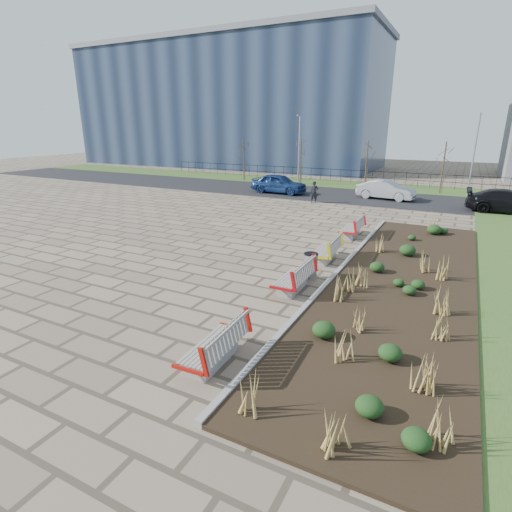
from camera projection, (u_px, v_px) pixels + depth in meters
The scene contains 22 objects.
ground at pixel (169, 303), 12.37m from camera, with size 120.00×120.00×0.00m, color #806E58.
planting_bed at pixel (404, 283), 13.85m from camera, with size 4.50×18.00×0.10m, color black.
planting_curb at pixel (338, 271), 14.85m from camera, with size 0.16×18.00×0.15m, color gray.
grass_verge_far at pixel (368, 186), 35.99m from camera, with size 80.00×5.00×0.04m, color #33511E.
road at pixel (351, 196), 30.93m from camera, with size 80.00×7.00×0.02m, color black.
bench_a at pixel (213, 343), 9.15m from camera, with size 0.90×2.10×1.00m, color #AB130B, non-canonical shape.
bench_b at pixel (293, 276), 13.24m from camera, with size 0.90×2.10×1.00m, color #A60B0F, non-canonical shape.
bench_c at pixel (326, 248), 16.18m from camera, with size 0.90×2.10×1.00m, color yellow, non-canonical shape.
bench_d at pixel (351, 227), 19.64m from camera, with size 0.90×2.10×1.00m, color red, non-canonical shape.
litter_bin at pixel (311, 266), 14.19m from camera, with size 0.49×0.49×0.95m, color #B2B2B7.
pedestrian at pixel (314, 192), 28.09m from camera, with size 0.55×0.36×1.52m, color black.
car_blue at pixel (279, 183), 32.02m from camera, with size 1.80×4.48×1.53m, color navy.
car_silver at pixel (386, 190), 29.43m from camera, with size 1.45×4.17×1.37m, color #94979B.
car_black at pixel (509, 202), 24.76m from camera, with size 2.00×4.92×1.43m, color black.
tree_a at pixel (244, 159), 39.32m from camera, with size 1.40×1.40×4.00m, color #4C3D2D, non-canonical shape.
tree_b at pixel (301, 162), 36.70m from camera, with size 1.40×1.40×4.00m, color #4C3D2D, non-canonical shape.
tree_c at pixel (366, 164), 34.09m from camera, with size 1.40×1.40×4.00m, color #4C3D2D, non-canonical shape.
tree_d at pixel (443, 168), 31.48m from camera, with size 1.40×1.40×4.00m, color #4C3D2D, non-canonical shape.
lamp_west at pixel (299, 151), 35.97m from camera, with size 0.24×0.60×6.00m, color gray, non-canonical shape.
lamp_east at pixel (474, 156), 29.87m from camera, with size 0.24×0.60×6.00m, color gray, non-canonical shape.
railing_fence at pixel (372, 177), 37.06m from camera, with size 44.00×0.10×1.20m, color black, non-canonical shape.
building_glass at pixel (227, 107), 53.36m from camera, with size 40.00×14.00×15.00m, color #192338.
Camera 1 is at (7.58, -8.78, 5.27)m, focal length 28.00 mm.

